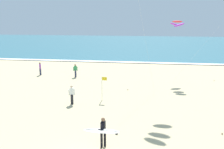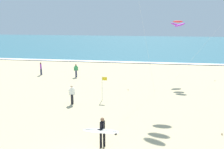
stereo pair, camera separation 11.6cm
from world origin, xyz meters
TOP-DOWN VIEW (x-y plane):
  - ocean_water at (0.00, 57.66)m, footprint 160.00×60.00m
  - shoreline_foam at (0.00, 27.96)m, footprint 160.00×1.27m
  - surfer_lead at (0.23, 2.12)m, footprint 1.97×0.98m
  - kite_arc_scarlet_far at (5.52, 17.19)m, footprint 5.26×2.43m
  - bystander_white_top at (-3.47, 8.43)m, footprint 0.48×0.27m
  - bystander_green_top at (-5.89, 17.38)m, footprint 0.48×0.26m
  - bystander_purple_top at (-10.51, 17.78)m, footprint 0.31×0.45m
  - lifeguard_flag at (-1.18, 9.75)m, footprint 0.44×0.05m

SIDE VIEW (x-z plane):
  - ocean_water at x=0.00m, z-range 0.00..0.08m
  - shoreline_foam at x=0.00m, z-range 0.08..0.09m
  - bystander_white_top at x=-3.47m, z-range 0.02..1.61m
  - bystander_green_top at x=-5.89m, z-range 0.02..1.61m
  - bystander_purple_top at x=-10.51m, z-range 0.02..1.61m
  - surfer_lead at x=0.23m, z-range 0.19..1.89m
  - lifeguard_flag at x=-1.18m, z-range 0.22..2.32m
  - kite_arc_scarlet_far at x=5.52m, z-range 2.98..9.59m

